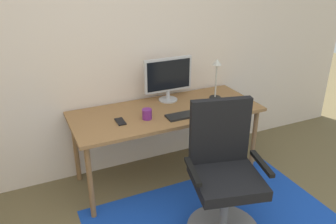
# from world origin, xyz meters

# --- Properties ---
(wall_back) EXTENTS (6.00, 0.10, 2.60)m
(wall_back) POSITION_xyz_m (0.00, 2.20, 1.30)
(wall_back) COLOR beige
(wall_back) RESTS_ON ground
(area_rug) EXTENTS (1.96, 1.24, 0.01)m
(area_rug) POSITION_xyz_m (0.61, 0.99, 0.00)
(area_rug) COLOR #153EA9
(area_rug) RESTS_ON ground
(desk) EXTENTS (1.71, 0.70, 0.70)m
(desk) POSITION_xyz_m (0.54, 1.78, 0.64)
(desk) COLOR olive
(desk) RESTS_ON ground
(monitor) EXTENTS (0.47, 0.18, 0.42)m
(monitor) POSITION_xyz_m (0.65, 1.99, 0.94)
(monitor) COLOR #B2B2B7
(monitor) RESTS_ON desk
(keyboard) EXTENTS (0.43, 0.13, 0.02)m
(keyboard) POSITION_xyz_m (0.68, 1.59, 0.71)
(keyboard) COLOR black
(keyboard) RESTS_ON desk
(computer_mouse) EXTENTS (0.06, 0.10, 0.03)m
(computer_mouse) POSITION_xyz_m (0.97, 1.64, 0.72)
(computer_mouse) COLOR black
(computer_mouse) RESTS_ON desk
(coffee_cup) EXTENTS (0.08, 0.08, 0.09)m
(coffee_cup) POSITION_xyz_m (0.31, 1.68, 0.74)
(coffee_cup) COLOR #6C2475
(coffee_cup) RESTS_ON desk
(cell_phone) EXTENTS (0.07, 0.14, 0.01)m
(cell_phone) POSITION_xyz_m (0.08, 1.72, 0.71)
(cell_phone) COLOR black
(cell_phone) RESTS_ON desk
(desk_lamp) EXTENTS (0.11, 0.11, 0.40)m
(desk_lamp) POSITION_xyz_m (1.09, 1.84, 0.95)
(desk_lamp) COLOR black
(desk_lamp) RESTS_ON desk
(office_chair) EXTENTS (0.62, 0.58, 1.04)m
(office_chair) POSITION_xyz_m (0.62, 0.95, 0.42)
(office_chair) COLOR slate
(office_chair) RESTS_ON ground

